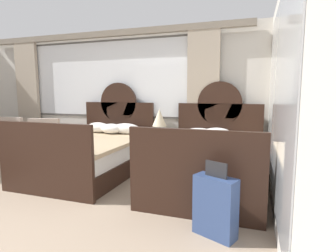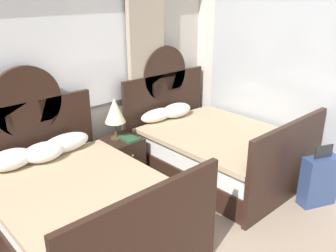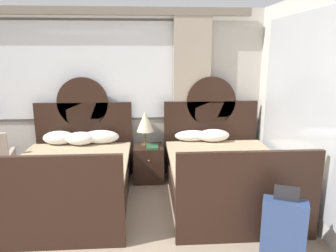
{
  "view_description": "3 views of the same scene",
  "coord_description": "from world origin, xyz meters",
  "px_view_note": "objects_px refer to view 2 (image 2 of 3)",
  "views": [
    {
      "loc": [
        3.01,
        -1.33,
        1.42
      ],
      "look_at": [
        1.73,
        2.54,
        0.9
      ],
      "focal_mm": 28.05,
      "sensor_mm": 36.0,
      "label": 1
    },
    {
      "loc": [
        -1.07,
        -0.32,
        2.4
      ],
      "look_at": [
        1.62,
        2.59,
        0.86
      ],
      "focal_mm": 37.99,
      "sensor_mm": 36.0,
      "label": 2
    },
    {
      "loc": [
        1.34,
        -1.62,
        2.01
      ],
      "look_at": [
        1.62,
        2.43,
        1.07
      ],
      "focal_mm": 34.27,
      "sensor_mm": 36.0,
      "label": 3
    }
  ],
  "objects_px": {
    "bed_near_window": "(79,205)",
    "suitcase_on_floor": "(319,181)",
    "nightstand_between_beds": "(122,158)",
    "table_lamp_on_nightstand": "(115,111)",
    "bed_near_mirror": "(214,148)",
    "book_on_nightstand": "(129,138)"
  },
  "relations": [
    {
      "from": "table_lamp_on_nightstand",
      "to": "bed_near_window",
      "type": "bearing_deg",
      "value": -143.19
    },
    {
      "from": "table_lamp_on_nightstand",
      "to": "bed_near_mirror",
      "type": "bearing_deg",
      "value": -34.93
    },
    {
      "from": "bed_near_mirror",
      "to": "bed_near_window",
      "type": "bearing_deg",
      "value": 179.67
    },
    {
      "from": "nightstand_between_beds",
      "to": "table_lamp_on_nightstand",
      "type": "bearing_deg",
      "value": 136.87
    },
    {
      "from": "bed_near_mirror",
      "to": "book_on_nightstand",
      "type": "relative_size",
      "value": 8.27
    },
    {
      "from": "bed_near_mirror",
      "to": "table_lamp_on_nightstand",
      "type": "distance_m",
      "value": 1.44
    },
    {
      "from": "bed_near_window",
      "to": "suitcase_on_floor",
      "type": "distance_m",
      "value": 2.72
    },
    {
      "from": "nightstand_between_beds",
      "to": "book_on_nightstand",
      "type": "distance_m",
      "value": 0.32
    },
    {
      "from": "nightstand_between_beds",
      "to": "suitcase_on_floor",
      "type": "distance_m",
      "value": 2.46
    },
    {
      "from": "bed_near_window",
      "to": "bed_near_mirror",
      "type": "height_order",
      "value": "same"
    },
    {
      "from": "nightstand_between_beds",
      "to": "bed_near_mirror",
      "type": "bearing_deg",
      "value": -34.51
    },
    {
      "from": "bed_near_mirror",
      "to": "table_lamp_on_nightstand",
      "type": "bearing_deg",
      "value": 145.07
    },
    {
      "from": "bed_near_window",
      "to": "table_lamp_on_nightstand",
      "type": "relative_size",
      "value": 3.89
    },
    {
      "from": "table_lamp_on_nightstand",
      "to": "book_on_nightstand",
      "type": "distance_m",
      "value": 0.41
    },
    {
      "from": "bed_near_mirror",
      "to": "suitcase_on_floor",
      "type": "height_order",
      "value": "bed_near_mirror"
    },
    {
      "from": "nightstand_between_beds",
      "to": "suitcase_on_floor",
      "type": "height_order",
      "value": "suitcase_on_floor"
    },
    {
      "from": "book_on_nightstand",
      "to": "suitcase_on_floor",
      "type": "distance_m",
      "value": 2.36
    },
    {
      "from": "nightstand_between_beds",
      "to": "book_on_nightstand",
      "type": "height_order",
      "value": "book_on_nightstand"
    },
    {
      "from": "table_lamp_on_nightstand",
      "to": "nightstand_between_beds",
      "type": "bearing_deg",
      "value": -43.13
    },
    {
      "from": "table_lamp_on_nightstand",
      "to": "suitcase_on_floor",
      "type": "xyz_separation_m",
      "value": [
        1.36,
        -2.12,
        -0.64
      ]
    },
    {
      "from": "bed_near_mirror",
      "to": "table_lamp_on_nightstand",
      "type": "xyz_separation_m",
      "value": [
        -1.08,
        0.75,
        0.59
      ]
    },
    {
      "from": "bed_near_window",
      "to": "book_on_nightstand",
      "type": "relative_size",
      "value": 8.27
    }
  ]
}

